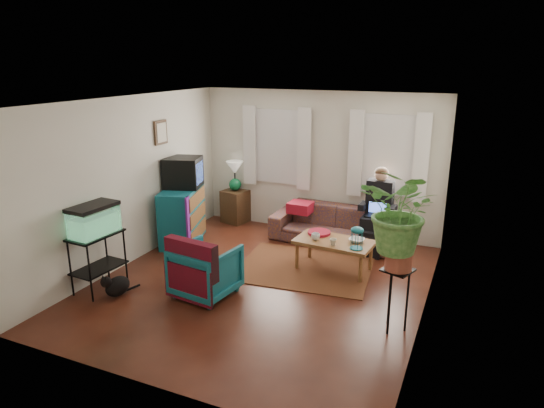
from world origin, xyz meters
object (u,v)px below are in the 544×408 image
at_px(plant_stand, 395,300).
at_px(coffee_table, 334,255).
at_px(aquarium_stand, 99,262).
at_px(side_table, 236,206).
at_px(dresser, 182,215).
at_px(armchair, 206,268).
at_px(sofa, 333,219).

bearing_deg(plant_stand, coffee_table, 130.42).
distance_m(aquarium_stand, coffee_table, 3.43).
relative_size(aquarium_stand, plant_stand, 1.04).
relative_size(side_table, dresser, 0.59).
xyz_separation_m(side_table, plant_stand, (3.63, -2.81, 0.07)).
height_order(aquarium_stand, armchair, aquarium_stand).
bearing_deg(coffee_table, armchair, -128.10).
xyz_separation_m(aquarium_stand, armchair, (1.45, 0.47, -0.02)).
relative_size(side_table, coffee_table, 0.56).
xyz_separation_m(sofa, armchair, (-1.00, -2.63, -0.03)).
relative_size(dresser, armchair, 1.39).
bearing_deg(dresser, armchair, -64.92).
bearing_deg(coffee_table, side_table, 154.15).
bearing_deg(dresser, aquarium_stand, -107.54).
bearing_deg(coffee_table, plant_stand, -45.10).
distance_m(coffee_table, plant_stand, 1.81).
bearing_deg(side_table, plant_stand, -37.75).
bearing_deg(aquarium_stand, plant_stand, 12.18).
relative_size(side_table, aquarium_stand, 0.79).
distance_m(armchair, coffee_table, 2.02).
bearing_deg(side_table, armchair, -69.45).
xyz_separation_m(aquarium_stand, plant_stand, (3.98, 0.59, -0.02)).
distance_m(sofa, aquarium_stand, 3.95).
bearing_deg(armchair, dresser, -40.33).
bearing_deg(sofa, side_table, 173.54).
relative_size(side_table, plant_stand, 0.82).
bearing_deg(aquarium_stand, armchair, 21.79).
relative_size(sofa, plant_stand, 2.72).
distance_m(dresser, plant_stand, 4.23).
relative_size(aquarium_stand, armchair, 1.05).
bearing_deg(plant_stand, sofa, 121.38).
bearing_deg(aquarium_stand, coffee_table, 38.62).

